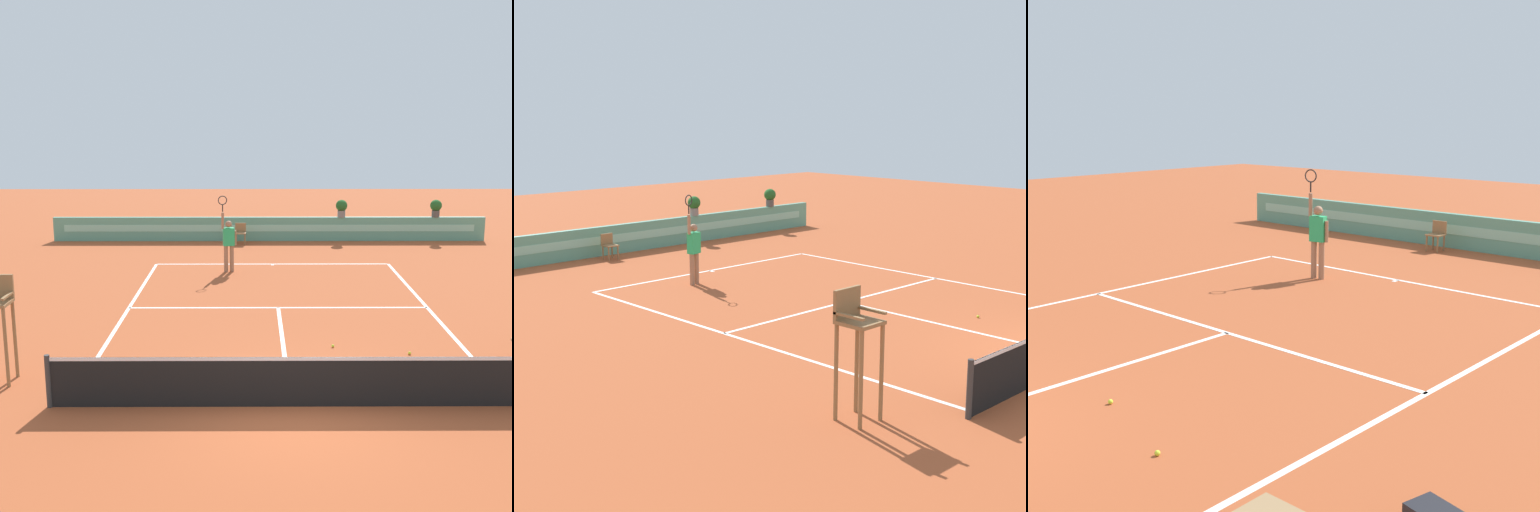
{
  "view_description": "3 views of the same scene",
  "coord_description": "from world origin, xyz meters",
  "views": [
    {
      "loc": [
        -0.7,
        -11.54,
        5.27
      ],
      "look_at": [
        -0.6,
        8.57,
        1.0
      ],
      "focal_mm": 47.54,
      "sensor_mm": 36.0,
      "label": 1
    },
    {
      "loc": [
        -14.89,
        -6.26,
        4.92
      ],
      "look_at": [
        -0.6,
        8.57,
        1.0
      ],
      "focal_mm": 54.3,
      "sensor_mm": 36.0,
      "label": 2
    },
    {
      "loc": [
        8.92,
        -1.84,
        3.89
      ],
      "look_at": [
        -0.6,
        8.57,
        1.0
      ],
      "focal_mm": 49.5,
      "sensor_mm": 36.0,
      "label": 3
    }
  ],
  "objects": [
    {
      "name": "court_lines",
      "position": [
        0.0,
        6.72,
        0.0
      ],
      "size": [
        8.32,
        11.94,
        0.01
      ],
      "color": "white",
      "rests_on": "ground"
    },
    {
      "name": "ball_kid_chair",
      "position": [
        -1.19,
        15.66,
        0.48
      ],
      "size": [
        0.44,
        0.44,
        0.85
      ],
      "color": "olive",
      "rests_on": "ground"
    },
    {
      "name": "back_wall_barrier",
      "position": [
        0.0,
        16.39,
        0.5
      ],
      "size": [
        18.0,
        0.21,
        1.0
      ],
      "color": "#599E84",
      "rests_on": "ground"
    },
    {
      "name": "tennis_ball_near_baseline",
      "position": [
        1.13,
        3.18,
        0.03
      ],
      "size": [
        0.07,
        0.07,
        0.07
      ],
      "primitive_type": "sphere",
      "color": "#CCE033",
      "rests_on": "ground"
    },
    {
      "name": "tennis_player",
      "position": [
        -1.51,
        10.73,
        1.05
      ],
      "size": [
        0.61,
        0.3,
        2.58
      ],
      "color": "#9E7051",
      "rests_on": "ground"
    },
    {
      "name": "ground_plane",
      "position": [
        0.0,
        6.0,
        0.0
      ],
      "size": [
        60.0,
        60.0,
        0.0
      ],
      "primitive_type": "plane",
      "color": "#A84C28"
    },
    {
      "name": "tennis_ball_mid_court",
      "position": [
        2.78,
        2.7,
        0.03
      ],
      "size": [
        0.07,
        0.07,
        0.07
      ],
      "primitive_type": "sphere",
      "color": "#CCE033",
      "rests_on": "ground"
    }
  ]
}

